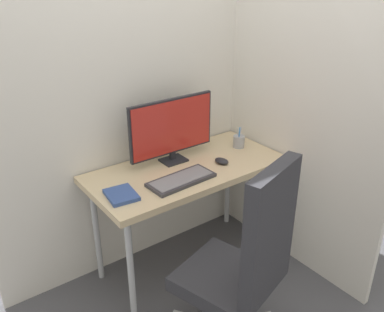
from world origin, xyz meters
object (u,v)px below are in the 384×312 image
Objects in this scene: office_chair at (245,262)px; pen_holder at (239,141)px; monitor at (172,128)px; keyboard at (181,180)px; mouse at (222,161)px; notebook at (121,195)px.

pen_holder is at bearing 49.90° from office_chair.
pen_holder is (0.50, -0.10, -0.19)m from monitor.
monitor is at bearing 65.91° from keyboard.
pen_holder is at bearing 15.69° from keyboard.
notebook is (-0.72, 0.01, -0.01)m from mouse.
pen_holder is (0.27, 0.13, 0.03)m from mouse.
keyboard is at bearing 173.16° from mouse.
notebook is at bearing 116.01° from office_chair.
pen_holder is 0.99m from notebook.
monitor is (0.16, 0.88, 0.41)m from office_chair.
monitor is 6.19× the size of mouse.
monitor reaches higher than notebook.
office_chair is 0.79m from mouse.
office_chair is 7.43× the size of pen_holder.
keyboard is 0.64m from pen_holder.
monitor is 0.38m from mouse.
pen_holder is at bearing 13.98° from notebook.
office_chair is 0.98m from monitor.
mouse is at bearing -44.60° from monitor.
office_chair is at bearing -94.16° from keyboard.
keyboard is at bearing -164.31° from pen_holder.
mouse is 0.30m from pen_holder.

